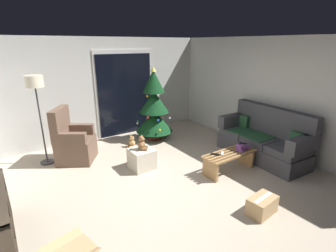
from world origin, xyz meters
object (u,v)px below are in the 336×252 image
object	(u,v)px
teddy_bear_chestnut	(142,144)
teddy_bear_honey_by_tree	(132,142)
ottoman	(142,159)
remote_white	(222,153)
cell_phone	(243,144)
remote_black	(215,154)
cardboard_box_taped_mid_floor	(262,205)
armchair	(73,142)
floor_lamp	(36,90)
couch	(264,140)
book_stack	(243,147)
christmas_tree	(154,108)
coffee_table	(229,159)

from	to	relation	value
teddy_bear_chestnut	teddy_bear_honey_by_tree	world-z (taller)	teddy_bear_chestnut
ottoman	teddy_bear_honey_by_tree	xyz separation A→B (m)	(0.31, 1.06, -0.08)
remote_white	ottoman	xyz separation A→B (m)	(-1.15, 1.02, -0.20)
remote_white	teddy_bear_chestnut	size ratio (longest dim) A/B	0.55
remote_white	cell_phone	size ratio (longest dim) A/B	1.08
remote_black	ottoman	bearing A→B (deg)	-78.04
cell_phone	cardboard_box_taped_mid_floor	world-z (taller)	cell_phone
cell_phone	remote_white	bearing A→B (deg)	141.95
remote_black	remote_white	distance (m)	0.14
remote_white	armchair	distance (m)	3.01
floor_lamp	remote_white	bearing A→B (deg)	-41.50
couch	cell_phone	bearing A→B (deg)	-176.79
remote_white	book_stack	xyz separation A→B (m)	(0.47, -0.08, 0.04)
teddy_bear_honey_by_tree	remote_black	bearing A→B (deg)	-70.83
remote_black	christmas_tree	bearing A→B (deg)	-124.99
floor_lamp	teddy_bear_honey_by_tree	world-z (taller)	floor_lamp
floor_lamp	teddy_bear_chestnut	size ratio (longest dim) A/B	6.25
remote_black	book_stack	distance (m)	0.62
book_stack	cell_phone	size ratio (longest dim) A/B	2.05
coffee_table	floor_lamp	size ratio (longest dim) A/B	0.62
remote_white	cardboard_box_taped_mid_floor	xyz separation A→B (m)	(-0.40, -1.19, -0.27)
teddy_bear_honey_by_tree	ottoman	bearing A→B (deg)	-106.37
coffee_table	christmas_tree	size ratio (longest dim) A/B	0.60
remote_black	cardboard_box_taped_mid_floor	distance (m)	1.30
book_stack	floor_lamp	world-z (taller)	floor_lamp
couch	teddy_bear_chestnut	xyz separation A→B (m)	(-2.37, 1.03, 0.12)
teddy_bear_honey_by_tree	cardboard_box_taped_mid_floor	distance (m)	3.30
book_stack	cardboard_box_taped_mid_floor	world-z (taller)	book_stack
coffee_table	floor_lamp	xyz separation A→B (m)	(-2.81, 2.38, 1.25)
cell_phone	floor_lamp	xyz separation A→B (m)	(-3.14, 2.41, 1.00)
ottoman	christmas_tree	bearing A→B (deg)	49.45
book_stack	couch	bearing A→B (deg)	4.63
floor_lamp	teddy_bear_honey_by_tree	bearing A→B (deg)	-8.25
book_stack	remote_black	bearing A→B (deg)	167.36
floor_lamp	ottoman	distance (m)	2.39
christmas_tree	floor_lamp	xyz separation A→B (m)	(-2.53, 0.11, 0.69)
teddy_bear_chestnut	remote_black	bearing A→B (deg)	-43.59
remote_black	ottoman	world-z (taller)	remote_black
remote_black	couch	bearing A→B (deg)	142.46
couch	ottoman	world-z (taller)	couch
book_stack	teddy_bear_honey_by_tree	size ratio (longest dim) A/B	1.03
remote_white	armchair	world-z (taller)	armchair
cell_phone	teddy_bear_honey_by_tree	xyz separation A→B (m)	(-1.33, 2.14, -0.38)
couch	remote_black	distance (m)	1.36
coffee_table	book_stack	bearing A→B (deg)	-8.06
cell_phone	teddy_bear_chestnut	xyz separation A→B (m)	(-1.63, 1.07, 0.02)
teddy_bear_honey_by_tree	armchair	bearing A→B (deg)	178.13
couch	book_stack	world-z (taller)	couch
couch	teddy_bear_chestnut	size ratio (longest dim) A/B	6.97
cardboard_box_taped_mid_floor	remote_black	bearing A→B (deg)	77.56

